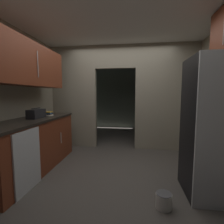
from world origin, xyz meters
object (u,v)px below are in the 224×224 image
Objects in this scene: paint_can at (164,200)px; dishwasher at (28,161)px; book_stack at (49,114)px; refrigerator at (219,128)px; boombox at (36,114)px.

dishwasher is at bearing 176.35° from paint_can.
dishwasher is 5.64× the size of book_stack.
dishwasher reaches higher than paint_can.
refrigerator reaches higher than dishwasher.
boombox is at bearing 112.73° from dishwasher.
boombox is (-0.30, 0.72, 0.58)m from dishwasher.
boombox is at bearing -96.47° from book_stack.
refrigerator is 1.17m from paint_can.
boombox is at bearing 170.93° from refrigerator.
book_stack is (-0.26, 1.09, 0.54)m from dishwasher.
paint_can is at bearing -3.65° from dishwasher.
refrigerator is at bearing -16.40° from book_stack.
refrigerator is at bearing -9.07° from boombox.
refrigerator reaches higher than book_stack.
boombox is at bearing 158.64° from paint_can.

